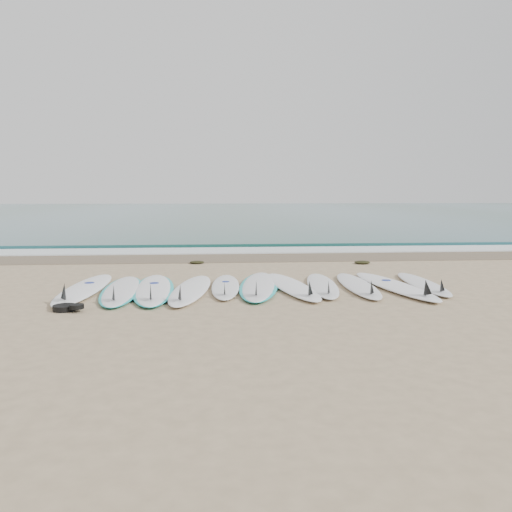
{
  "coord_description": "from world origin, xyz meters",
  "views": [
    {
      "loc": [
        -0.68,
        -8.51,
        1.69
      ],
      "look_at": [
        0.06,
        1.37,
        0.4
      ],
      "focal_mm": 35.0,
      "sensor_mm": 36.0,
      "label": 1
    }
  ],
  "objects": [
    {
      "name": "ground",
      "position": [
        0.0,
        0.0,
        0.0
      ],
      "size": [
        120.0,
        120.0,
        0.0
      ],
      "primitive_type": "plane",
      "color": "tan"
    },
    {
      "name": "ocean",
      "position": [
        0.0,
        32.5,
        0.01
      ],
      "size": [
        120.0,
        55.0,
        0.03
      ],
      "primitive_type": "cube",
      "color": "#225A5A",
      "rests_on": "ground"
    },
    {
      "name": "wet_sand_band",
      "position": [
        0.0,
        4.1,
        0.01
      ],
      "size": [
        120.0,
        1.8,
        0.01
      ],
      "primitive_type": "cube",
      "color": "brown",
      "rests_on": "ground"
    },
    {
      "name": "foam_band",
      "position": [
        0.0,
        5.5,
        0.02
      ],
      "size": [
        120.0,
        1.4,
        0.04
      ],
      "primitive_type": "cube",
      "color": "silver",
      "rests_on": "ground"
    },
    {
      "name": "wave_crest",
      "position": [
        0.0,
        7.0,
        0.05
      ],
      "size": [
        120.0,
        1.0,
        0.1
      ],
      "primitive_type": "cube",
      "color": "#225A5A",
      "rests_on": "ground"
    },
    {
      "name": "surfboard_0",
      "position": [
        -2.96,
        -0.08,
        0.06
      ],
      "size": [
        0.67,
        2.87,
        0.37
      ],
      "rotation": [
        0.0,
        0.0,
        -0.03
      ],
      "color": "white",
      "rests_on": "ground"
    },
    {
      "name": "surfboard_1",
      "position": [
        -2.32,
        -0.18,
        0.05
      ],
      "size": [
        0.83,
        2.7,
        0.34
      ],
      "rotation": [
        0.0,
        0.0,
        0.07
      ],
      "color": "white",
      "rests_on": "ground"
    },
    {
      "name": "surfboard_2",
      "position": [
        -1.79,
        -0.13,
        0.05
      ],
      "size": [
        0.92,
        2.87,
        0.36
      ],
      "rotation": [
        0.0,
        0.0,
        0.09
      ],
      "color": "white",
      "rests_on": "ground"
    },
    {
      "name": "surfboard_3",
      "position": [
        -1.17,
        -0.26,
        0.06
      ],
      "size": [
        0.86,
        2.75,
        0.35
      ],
      "rotation": [
        0.0,
        0.0,
        -0.11
      ],
      "color": "white",
      "rests_on": "ground"
    },
    {
      "name": "surfboard_4",
      "position": [
        -0.57,
        0.02,
        0.05
      ],
      "size": [
        0.55,
        2.34,
        0.3
      ],
      "rotation": [
        0.0,
        0.0,
        -0.03
      ],
      "color": "white",
      "rests_on": "ground"
    },
    {
      "name": "surfboard_5",
      "position": [
        0.01,
        0.03,
        0.05
      ],
      "size": [
        1.0,
        2.84,
        0.35
      ],
      "rotation": [
        0.0,
        0.0,
        -0.12
      ],
      "color": "white",
      "rests_on": "ground"
    },
    {
      "name": "surfboard_6",
      "position": [
        0.59,
        -0.09,
        0.06
      ],
      "size": [
        0.95,
        2.73,
        0.34
      ],
      "rotation": [
        0.0,
        0.0,
        0.15
      ],
      "color": "white",
      "rests_on": "ground"
    },
    {
      "name": "surfboard_7",
      "position": [
        1.13,
        -0.02,
        0.05
      ],
      "size": [
        0.73,
        2.46,
        0.31
      ],
      "rotation": [
        0.0,
        0.0,
        -0.09
      ],
      "color": "white",
      "rests_on": "ground"
    },
    {
      "name": "surfboard_8",
      "position": [
        1.75,
        -0.08,
        0.06
      ],
      "size": [
        0.6,
        2.52,
        0.32
      ],
      "rotation": [
        0.0,
        0.0,
        -0.03
      ],
      "color": "silver",
      "rests_on": "ground"
    },
    {
      "name": "surfboard_9",
      "position": [
        2.38,
        -0.2,
        0.06
      ],
      "size": [
        1.01,
        2.86,
        0.36
      ],
      "rotation": [
        0.0,
        0.0,
        0.16
      ],
      "color": "white",
      "rests_on": "ground"
    },
    {
      "name": "surfboard_10",
      "position": [
        2.96,
        -0.01,
        0.05
      ],
      "size": [
        0.59,
        2.38,
        0.3
      ],
      "rotation": [
        0.0,
        0.0,
        -0.04
      ],
      "color": "silver",
      "rests_on": "ground"
    },
    {
      "name": "seaweed_near",
      "position": [
        -1.2,
        3.15,
        0.03
      ],
      "size": [
        0.34,
        0.27,
        0.07
      ],
      "primitive_type": "ellipsoid",
      "color": "black",
      "rests_on": "ground"
    },
    {
      "name": "seaweed_far",
      "position": [
        2.67,
        2.82,
        0.04
      ],
      "size": [
        0.38,
        0.29,
        0.07
      ],
      "primitive_type": "ellipsoid",
      "color": "black",
      "rests_on": "ground"
    },
    {
      "name": "leash_coil",
      "position": [
        -2.84,
        -1.41,
        0.05
      ],
      "size": [
        0.46,
        0.36,
        0.11
      ],
      "color": "black",
      "rests_on": "ground"
    }
  ]
}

